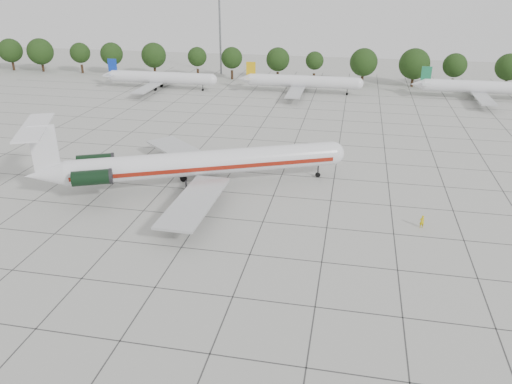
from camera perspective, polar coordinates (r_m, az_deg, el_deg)
ground at (r=62.83m, az=0.80°, el=-3.44°), size 260.00×260.00×0.00m
apron_joints at (r=76.25m, az=2.87°, el=1.71°), size 170.00×170.00×0.02m
main_airliner at (r=71.61m, az=-7.74°, el=3.21°), size 43.44×32.65×10.62m
ground_crew at (r=64.44m, az=18.44°, el=-3.22°), size 0.68×0.54×1.65m
bg_airliner_b at (r=136.04m, az=-10.85°, el=12.68°), size 28.24×27.20×7.40m
bg_airliner_c at (r=129.69m, az=5.29°, el=12.45°), size 28.24×27.20×7.40m
bg_airliner_d at (r=134.30m, az=24.41°, el=10.84°), size 28.24×27.20×7.40m
tree_line at (r=143.30m, az=2.52°, el=14.90°), size 249.86×8.44×10.22m
floodlight_mast at (r=152.83m, az=-4.15°, el=18.58°), size 1.60×1.60×25.45m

